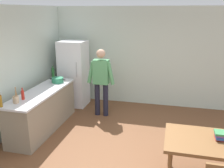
# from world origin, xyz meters

# --- Properties ---
(ground_plane) EXTENTS (14.00, 14.00, 0.00)m
(ground_plane) POSITION_xyz_m (0.00, 0.00, 0.00)
(ground_plane) COLOR brown
(wall_back) EXTENTS (6.40, 0.12, 2.70)m
(wall_back) POSITION_xyz_m (0.00, 3.00, 1.35)
(wall_back) COLOR silver
(wall_back) RESTS_ON ground_plane
(kitchen_counter) EXTENTS (0.64, 2.20, 0.90)m
(kitchen_counter) POSITION_xyz_m (-2.00, 0.80, 0.45)
(kitchen_counter) COLOR gray
(kitchen_counter) RESTS_ON ground_plane
(refrigerator) EXTENTS (0.70, 0.67, 1.80)m
(refrigerator) POSITION_xyz_m (-1.90, 2.40, 0.90)
(refrigerator) COLOR white
(refrigerator) RESTS_ON ground_plane
(person) EXTENTS (0.70, 0.22, 1.70)m
(person) POSITION_xyz_m (-0.95, 1.85, 0.98)
(person) COLOR #1E1E2D
(person) RESTS_ON ground_plane
(dining_table) EXTENTS (1.40, 0.90, 0.75)m
(dining_table) POSITION_xyz_m (1.40, -0.30, 0.67)
(dining_table) COLOR brown
(dining_table) RESTS_ON ground_plane
(cooking_pot) EXTENTS (0.40, 0.28, 0.12)m
(cooking_pot) POSITION_xyz_m (-1.95, 1.50, 0.96)
(cooking_pot) COLOR #2D845B
(cooking_pot) RESTS_ON kitchen_counter
(utensil_jar) EXTENTS (0.11, 0.11, 0.32)m
(utensil_jar) POSITION_xyz_m (-2.09, 0.02, 0.98)
(utensil_jar) COLOR tan
(utensil_jar) RESTS_ON kitchen_counter
(bottle_wine_green) EXTENTS (0.08, 0.08, 0.34)m
(bottle_wine_green) POSITION_xyz_m (-2.19, 1.75, 1.05)
(bottle_wine_green) COLOR #1E5123
(bottle_wine_green) RESTS_ON kitchen_counter
(bottle_sauce_red) EXTENTS (0.06, 0.06, 0.24)m
(bottle_sauce_red) POSITION_xyz_m (-2.08, 0.23, 1.00)
(bottle_sauce_red) COLOR #B22319
(bottle_sauce_red) RESTS_ON kitchen_counter
(bottle_oil_amber) EXTENTS (0.06, 0.06, 0.28)m
(bottle_oil_amber) POSITION_xyz_m (-2.25, -0.22, 1.02)
(bottle_oil_amber) COLOR #996619
(bottle_oil_amber) RESTS_ON kitchen_counter
(book_stack) EXTENTS (0.27, 0.22, 0.12)m
(book_stack) POSITION_xyz_m (1.55, -0.22, 0.81)
(book_stack) COLOR #B22D28
(book_stack) RESTS_ON dining_table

